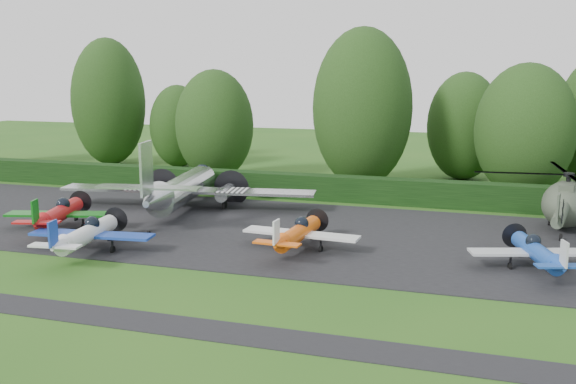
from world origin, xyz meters
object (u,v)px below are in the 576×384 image
(light_plane_blue, at_px, (537,252))
(helicopter, at_px, (567,200))
(light_plane_red, at_px, (60,213))
(light_plane_white, at_px, (88,234))
(transport_plane, at_px, (182,189))
(light_plane_orange, at_px, (298,233))

(light_plane_blue, height_order, helicopter, helicopter)
(helicopter, bearing_deg, light_plane_red, -172.28)
(light_plane_red, relative_size, light_plane_blue, 1.12)
(light_plane_white, distance_m, light_plane_blue, 24.64)
(transport_plane, bearing_deg, light_plane_white, -82.28)
(light_plane_red, xyz_separation_m, helicopter, (31.46, 9.93, 0.85))
(light_plane_orange, height_order, helicopter, helicopter)
(light_plane_white, relative_size, helicopter, 0.55)
(light_plane_red, relative_size, helicopter, 0.57)
(light_plane_blue, relative_size, helicopter, 0.51)
(light_plane_red, distance_m, light_plane_orange, 16.16)
(transport_plane, height_order, light_plane_blue, transport_plane)
(light_plane_white, bearing_deg, light_plane_orange, 26.08)
(transport_plane, relative_size, helicopter, 1.41)
(light_plane_white, height_order, light_plane_orange, light_plane_white)
(light_plane_white, relative_size, light_plane_blue, 1.09)
(light_plane_white, height_order, light_plane_blue, light_plane_white)
(light_plane_blue, xyz_separation_m, helicopter, (2.39, 9.78, 0.97))
(light_plane_orange, xyz_separation_m, helicopter, (15.30, 9.91, 0.93))
(light_plane_red, bearing_deg, light_plane_white, -24.47)
(light_plane_white, bearing_deg, light_plane_red, 147.23)
(light_plane_white, height_order, helicopter, helicopter)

